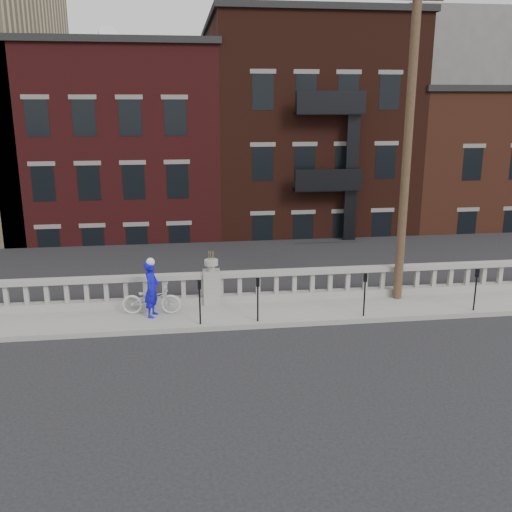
% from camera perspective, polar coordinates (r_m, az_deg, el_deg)
% --- Properties ---
extents(ground, '(120.00, 120.00, 0.00)m').
position_cam_1_polar(ground, '(15.22, -3.49, -10.25)').
color(ground, black).
rests_on(ground, ground).
extents(sidewalk, '(32.00, 2.20, 0.15)m').
position_cam_1_polar(sidewalk, '(17.94, -4.22, -5.94)').
color(sidewalk, gray).
rests_on(sidewalk, ground).
extents(balustrade, '(28.00, 0.34, 1.03)m').
position_cam_1_polar(balustrade, '(18.64, -4.45, -3.27)').
color(balustrade, gray).
rests_on(balustrade, sidewalk).
extents(planter_pedestal, '(0.55, 0.55, 1.76)m').
position_cam_1_polar(planter_pedestal, '(18.58, -4.46, -2.72)').
color(planter_pedestal, gray).
rests_on(planter_pedestal, sidewalk).
extents(lower_level, '(80.00, 44.00, 20.80)m').
position_cam_1_polar(lower_level, '(36.99, -5.43, 9.07)').
color(lower_level, '#605E59').
rests_on(lower_level, ground).
extents(utility_pole, '(1.60, 0.28, 10.00)m').
position_cam_1_polar(utility_pole, '(18.77, 14.92, 10.74)').
color(utility_pole, '#422D1E').
rests_on(utility_pole, sidewalk).
extents(parking_meter_a, '(0.10, 0.09, 1.36)m').
position_cam_1_polar(parking_meter_a, '(16.81, -5.66, -4.11)').
color(parking_meter_a, black).
rests_on(parking_meter_a, sidewalk).
extents(parking_meter_b, '(0.10, 0.09, 1.36)m').
position_cam_1_polar(parking_meter_b, '(16.95, 0.18, -3.87)').
color(parking_meter_b, black).
rests_on(parking_meter_b, sidewalk).
extents(parking_meter_c, '(0.10, 0.09, 1.36)m').
position_cam_1_polar(parking_meter_c, '(17.68, 10.83, -3.33)').
color(parking_meter_c, black).
rests_on(parking_meter_c, sidewalk).
extents(parking_meter_d, '(0.10, 0.09, 1.36)m').
position_cam_1_polar(parking_meter_d, '(19.11, 21.14, -2.70)').
color(parking_meter_d, black).
rests_on(parking_meter_d, sidewalk).
extents(bicycle, '(1.87, 0.82, 0.95)m').
position_cam_1_polar(bicycle, '(17.96, -10.42, -4.26)').
color(bicycle, silver).
rests_on(bicycle, sidewalk).
extents(cyclist, '(0.59, 0.73, 1.75)m').
position_cam_1_polar(cyclist, '(17.63, -10.39, -3.27)').
color(cyclist, '#100CC2').
rests_on(cyclist, sidewalk).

